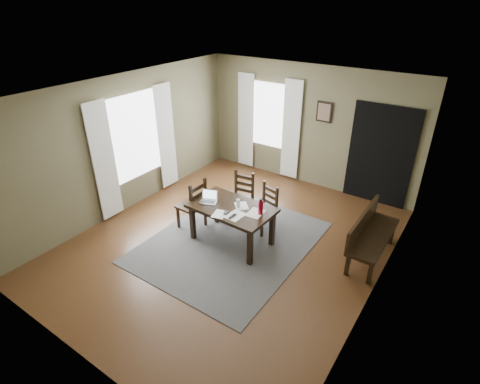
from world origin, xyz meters
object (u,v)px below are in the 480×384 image
Objects in this scene: dining_table at (232,211)px; laptop at (209,198)px; chair_back_left at (241,198)px; chair_back_right at (265,209)px; bench at (370,232)px; water_bottle at (261,207)px; chair_end at (193,205)px.

dining_table is 4.21× the size of laptop.
chair_back_left is 0.58m from chair_back_right.
bench is 5.21× the size of water_bottle.
chair_end is at bearing 107.88° from bench.
dining_table is 0.47m from laptop.
dining_table is at bearing -77.43° from chair_back_left.
bench is at bearing 109.74° from chair_end.
chair_end reaches higher than water_bottle.
laptop is at bearing -109.19° from chair_back_left.
chair_back_left is at bearing 94.26° from bench.
chair_back_left is at bearing 146.64° from chair_end.
chair_back_right is (0.58, -0.08, -0.02)m from chair_back_left.
chair_back_right is 2.59× the size of laptop.
laptop is at bearing -118.12° from chair_back_right.
chair_back_right is at bearing 123.88° from chair_end.
chair_back_left is 1.15m from water_bottle.
chair_end is 1.33m from chair_back_right.
dining_table is 0.87m from chair_end.
chair_back_right is 0.62× the size of bench.
water_bottle is at bearing -50.17° from chair_back_right.
water_bottle is (0.84, -0.68, 0.39)m from chair_back_left.
chair_back_left reaches higher than laptop.
chair_back_right is at bearing 113.77° from water_bottle.
chair_back_left is at bearing 141.19° from water_bottle.
chair_back_left is 3.38× the size of water_bottle.
chair_end is at bearing -134.70° from chair_back_left.
water_bottle is (0.26, -0.60, 0.42)m from chair_back_right.
chair_end reaches higher than bench.
chair_back_left is at bearing 114.10° from dining_table.
chair_end reaches higher than chair_back_right.
chair_end reaches higher than chair_back_left.
chair_end is (-0.86, -0.03, -0.14)m from dining_table.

